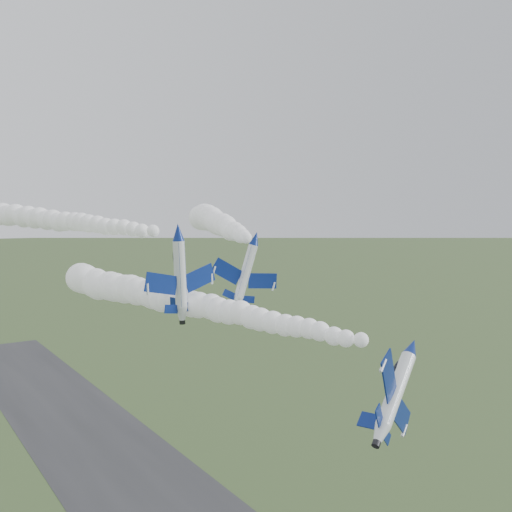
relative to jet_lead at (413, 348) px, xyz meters
The scene contains 7 objects.
runway 50.95m from the jet_lead, 110.76° to the left, with size 24.00×260.00×0.04m, color #2E2E30.
jet_lead is the anchor object (origin of this frame).
smoke_trail_jet_lead 31.49m from the jet_lead, 111.67° to the left, with size 4.98×55.41×4.98m, color white, non-canonical shape.
jet_pair_left 33.87m from the jet_lead, 117.97° to the left, with size 11.75×13.87×3.45m.
smoke_trail_jet_pair_left 72.91m from the jet_lead, 108.49° to the left, with size 4.93×74.19×4.93m, color white, non-canonical shape.
jet_pair_right 29.45m from the jet_lead, 95.85° to the left, with size 9.77×11.78×3.76m.
smoke_trail_jet_pair_right 55.94m from the jet_lead, 82.64° to the left, with size 5.80×52.43×5.80m, color white, non-canonical shape.
Camera 1 is at (-34.69, -49.91, 45.60)m, focal length 40.00 mm.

